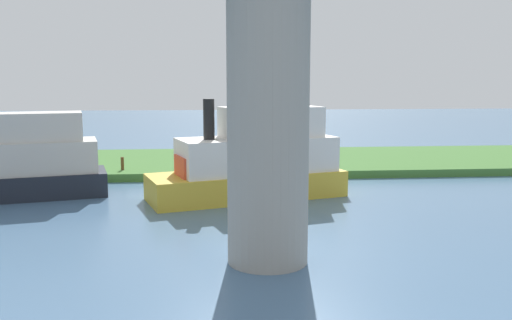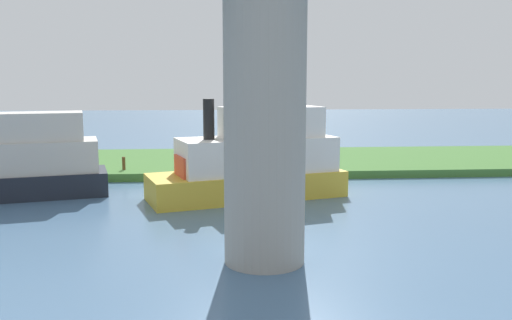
# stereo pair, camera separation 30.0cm
# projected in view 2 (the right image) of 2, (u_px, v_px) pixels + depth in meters

# --- Properties ---
(ground_plane) EXTENTS (160.00, 160.00, 0.00)m
(ground_plane) POSITION_uv_depth(u_px,v_px,m) (241.00, 180.00, 33.45)
(ground_plane) COLOR #4C7093
(grassy_bank) EXTENTS (80.00, 12.00, 0.50)m
(grassy_bank) POSITION_uv_depth(u_px,v_px,m) (237.00, 162.00, 39.33)
(grassy_bank) COLOR #427533
(grassy_bank) RESTS_ON ground
(bridge_pylon) EXTENTS (2.70, 2.70, 10.44)m
(bridge_pylon) POSITION_uv_depth(u_px,v_px,m) (265.00, 108.00, 17.79)
(bridge_pylon) COLOR #9E998E
(bridge_pylon) RESTS_ON ground
(person_on_bank) EXTENTS (0.40, 0.40, 1.39)m
(person_on_bank) POSITION_uv_depth(u_px,v_px,m) (183.00, 158.00, 34.44)
(person_on_bank) COLOR #2D334C
(person_on_bank) RESTS_ON grassy_bank
(mooring_post) EXTENTS (0.20, 0.20, 0.81)m
(mooring_post) POSITION_uv_depth(u_px,v_px,m) (124.00, 163.00, 34.34)
(mooring_post) COLOR brown
(mooring_post) RESTS_ON grassy_bank
(motorboat_white) EXTENTS (10.70, 6.19, 5.19)m
(motorboat_white) POSITION_uv_depth(u_px,v_px,m) (253.00, 161.00, 28.41)
(motorboat_white) COLOR gold
(motorboat_white) RESTS_ON ground
(riverboat_paddlewheel) EXTENTS (10.00, 5.36, 4.87)m
(riverboat_paddlewheel) POSITION_uv_depth(u_px,v_px,m) (18.00, 163.00, 28.51)
(riverboat_paddlewheel) COLOR #1E232D
(riverboat_paddlewheel) RESTS_ON ground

